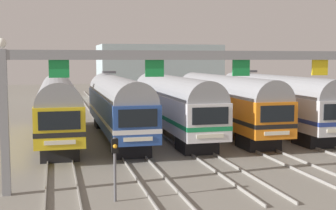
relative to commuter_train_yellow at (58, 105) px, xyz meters
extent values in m
plane|color=gray|center=(8.77, 0.00, -2.69)|extent=(160.00, 160.00, 0.00)
cube|color=gray|center=(-0.72, 17.00, -2.61)|extent=(0.07, 70.00, 0.15)
cube|color=gray|center=(0.72, 17.00, -2.61)|extent=(0.07, 70.00, 0.15)
cube|color=gray|center=(3.67, 17.00, -2.61)|extent=(0.07, 70.00, 0.15)
cube|color=gray|center=(5.10, 17.00, -2.61)|extent=(0.07, 70.00, 0.15)
cube|color=gray|center=(8.05, 17.00, -2.61)|extent=(0.07, 70.00, 0.15)
cube|color=gray|center=(9.49, 17.00, -2.61)|extent=(0.07, 70.00, 0.15)
cube|color=gray|center=(12.44, 17.00, -2.61)|extent=(0.07, 70.00, 0.15)
cube|color=gray|center=(13.87, 17.00, -2.61)|extent=(0.07, 70.00, 0.15)
cube|color=gray|center=(16.82, 17.00, -2.61)|extent=(0.07, 70.00, 0.15)
cube|color=gray|center=(18.26, 17.00, -2.61)|extent=(0.07, 70.00, 0.15)
cube|color=gold|center=(0.00, 0.00, -0.46)|extent=(2.85, 18.00, 2.35)
cube|color=black|center=(0.00, 0.00, -0.82)|extent=(2.88, 18.02, 0.28)
cylinder|color=gray|center=(0.00, 0.00, 0.71)|extent=(2.74, 17.64, 2.74)
cube|color=black|center=(0.00, -9.02, 0.01)|extent=(2.28, 0.06, 1.03)
cube|color=silver|center=(0.00, -9.02, -1.21)|extent=(1.71, 0.05, 0.24)
cube|color=black|center=(0.00, -6.30, -2.16)|extent=(2.28, 2.60, 1.05)
cube|color=black|center=(0.00, 6.30, -2.16)|extent=(2.28, 2.60, 1.05)
cube|color=#4C4C51|center=(0.00, 5.04, 2.26)|extent=(1.10, 1.10, 0.20)
cube|color=#284C9E|center=(4.39, 0.00, -0.46)|extent=(2.85, 18.00, 2.35)
cube|color=white|center=(4.39, 0.00, -0.82)|extent=(2.88, 18.02, 0.28)
cylinder|color=gray|center=(4.39, 0.00, 0.71)|extent=(2.74, 17.64, 2.74)
cube|color=black|center=(4.39, -9.02, 0.01)|extent=(2.28, 0.06, 1.03)
cube|color=silver|center=(4.39, -9.02, -1.21)|extent=(1.71, 0.05, 0.24)
cube|color=black|center=(4.39, -6.30, -2.16)|extent=(2.28, 2.60, 1.05)
cube|color=black|center=(4.39, 6.30, -2.16)|extent=(2.28, 2.60, 1.05)
cube|color=#4C4C51|center=(4.39, 5.04, 2.26)|extent=(1.10, 1.10, 0.20)
cube|color=white|center=(8.77, 0.00, -0.46)|extent=(2.85, 18.00, 2.35)
cube|color=#198C4C|center=(8.77, 0.00, -0.82)|extent=(2.88, 18.02, 0.28)
cylinder|color=gray|center=(8.77, 0.00, 0.71)|extent=(2.74, 17.64, 2.74)
cube|color=black|center=(8.77, -9.02, 0.01)|extent=(2.28, 0.06, 1.03)
cube|color=silver|center=(8.77, -9.02, -1.21)|extent=(1.71, 0.05, 0.24)
cube|color=black|center=(8.77, -6.30, -2.16)|extent=(2.28, 2.60, 1.05)
cube|color=black|center=(8.77, 6.30, -2.16)|extent=(2.28, 2.60, 1.05)
cube|color=orange|center=(13.16, 0.00, -0.46)|extent=(2.85, 18.00, 2.35)
cube|color=black|center=(13.16, 0.00, -0.82)|extent=(2.88, 18.02, 0.28)
cylinder|color=gray|center=(13.16, 0.00, 0.71)|extent=(2.74, 17.64, 2.74)
cube|color=black|center=(13.16, -9.02, 0.01)|extent=(2.28, 0.06, 1.03)
cube|color=silver|center=(13.16, -9.02, -1.21)|extent=(1.71, 0.05, 0.24)
cube|color=black|center=(13.16, -6.30, -2.16)|extent=(2.28, 2.60, 1.05)
cube|color=black|center=(13.16, 6.30, -2.16)|extent=(2.28, 2.60, 1.05)
cube|color=silver|center=(17.54, 0.00, -0.46)|extent=(2.85, 18.00, 2.35)
cube|color=navy|center=(17.54, 0.00, -0.82)|extent=(2.88, 18.02, 0.28)
cylinder|color=gray|center=(17.54, 0.00, 0.71)|extent=(2.74, 17.64, 2.74)
cube|color=black|center=(17.54, -6.30, -2.16)|extent=(2.28, 2.60, 1.05)
cube|color=black|center=(17.54, 6.30, -2.16)|extent=(2.28, 2.60, 1.05)
cube|color=#4C4C51|center=(17.54, 5.04, 2.26)|extent=(1.10, 1.10, 0.20)
cube|color=gray|center=(-2.40, -13.50, 0.56)|extent=(0.36, 0.36, 6.50)
cube|color=gray|center=(8.77, -13.50, 3.56)|extent=(22.34, 0.32, 0.44)
cube|color=#198C3F|center=(0.00, -13.50, 2.94)|extent=(0.90, 0.08, 0.80)
cube|color=#198C3F|center=(4.39, -13.50, 2.94)|extent=(0.90, 0.08, 0.80)
cube|color=#198C3F|center=(8.77, -13.50, 2.94)|extent=(0.90, 0.08, 0.80)
cube|color=yellow|center=(13.16, -13.50, 2.94)|extent=(0.90, 0.08, 0.80)
sphere|color=white|center=(-2.40, -13.50, 4.06)|extent=(0.44, 0.44, 0.44)
cylinder|color=#59595E|center=(2.19, -15.59, -1.30)|extent=(0.12, 0.12, 2.77)
cube|color=black|center=(2.19, -15.59, -0.27)|extent=(0.28, 0.24, 0.60)
sphere|color=orange|center=(2.19, -15.73, -0.27)|extent=(0.18, 0.18, 0.18)
cube|color=#9EB2B7|center=(15.99, 36.70, 1.46)|extent=(18.85, 10.00, 8.30)
camera|label=1|loc=(-0.21, -34.50, 3.36)|focal=48.63mm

